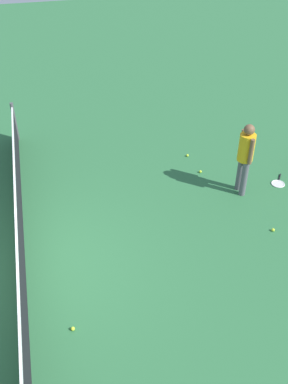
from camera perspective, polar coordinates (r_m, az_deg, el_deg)
ground_plane at (r=8.54m, az=-14.99°, el=-9.84°), size 40.00×40.00×0.00m
court_net at (r=8.20m, az=-15.53°, el=-7.41°), size 10.09×0.09×1.07m
player_near_side at (r=9.80m, az=12.88°, el=4.82°), size 0.52×0.34×1.70m
tennis_racket_near_player at (r=10.83m, az=16.81°, el=1.09°), size 0.58×0.48×0.03m
tennis_ball_near_player at (r=9.41m, az=16.21°, el=-4.68°), size 0.07×0.07×0.07m
tennis_ball_by_net at (r=11.40m, az=5.59°, el=4.69°), size 0.07×0.07×0.07m
tennis_ball_baseline at (r=10.81m, az=7.24°, el=2.62°), size 0.07×0.07×0.07m
tennis_ball_stray_right at (r=7.51m, az=-9.11°, el=-16.91°), size 0.07×0.07×0.07m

